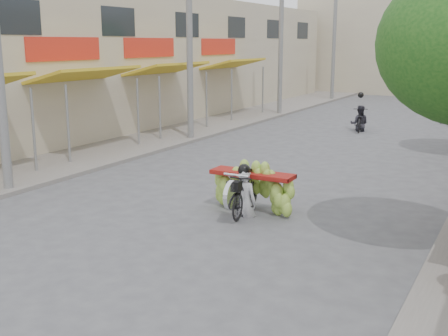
# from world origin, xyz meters

# --- Properties ---
(ground) EXTENTS (120.00, 120.00, 0.00)m
(ground) POSITION_xyz_m (0.00, 0.00, 0.00)
(ground) COLOR #56565B
(ground) RESTS_ON ground
(sidewalk_left) EXTENTS (4.00, 60.00, 0.12)m
(sidewalk_left) POSITION_xyz_m (-7.00, 15.00, 0.06)
(sidewalk_left) COLOR gray
(sidewalk_left) RESTS_ON ground
(shophouse_row_left) EXTENTS (9.77, 40.00, 6.00)m
(shophouse_row_left) POSITION_xyz_m (-11.98, 13.98, 3.00)
(shophouse_row_left) COLOR #BBAF94
(shophouse_row_left) RESTS_ON ground
(far_building) EXTENTS (20.00, 6.00, 7.00)m
(far_building) POSITION_xyz_m (0.00, 38.00, 3.50)
(far_building) COLOR #BBAF94
(far_building) RESTS_ON ground
(utility_pole_mid) EXTENTS (0.60, 0.24, 8.00)m
(utility_pole_mid) POSITION_xyz_m (-5.40, 12.00, 4.03)
(utility_pole_mid) COLOR slate
(utility_pole_mid) RESTS_ON ground
(utility_pole_far) EXTENTS (0.60, 0.24, 8.00)m
(utility_pole_far) POSITION_xyz_m (-5.40, 21.00, 4.03)
(utility_pole_far) COLOR slate
(utility_pole_far) RESTS_ON ground
(utility_pole_back) EXTENTS (0.60, 0.24, 8.00)m
(utility_pole_back) POSITION_xyz_m (-5.40, 30.00, 4.03)
(utility_pole_back) COLOR slate
(utility_pole_back) RESTS_ON ground
(banana_motorbike) EXTENTS (2.20, 1.87, 1.99)m
(banana_motorbike) POSITION_xyz_m (0.90, 4.32, 0.67)
(banana_motorbike) COLOR black
(banana_motorbike) RESTS_ON ground
(bg_motorbike_a) EXTENTS (0.97, 1.76, 1.95)m
(bg_motorbike_a) POSITION_xyz_m (-0.15, 17.59, 0.74)
(bg_motorbike_a) COLOR black
(bg_motorbike_a) RESTS_ON ground
(bg_motorbike_c) EXTENTS (1.08, 1.90, 1.95)m
(bg_motorbike_c) POSITION_xyz_m (0.80, 27.62, 0.77)
(bg_motorbike_c) COLOR black
(bg_motorbike_c) RESTS_ON ground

